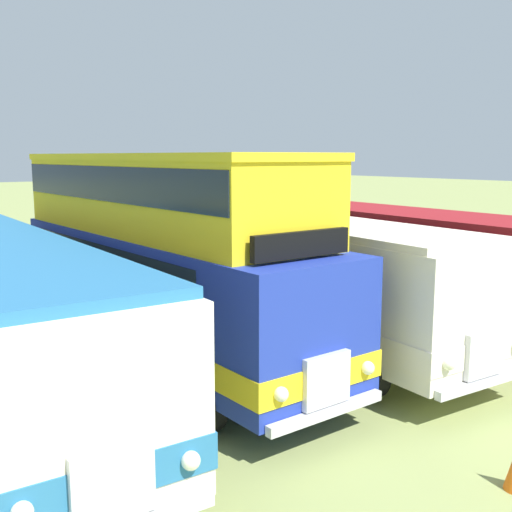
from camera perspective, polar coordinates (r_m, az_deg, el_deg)
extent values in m
plane|color=#8C9956|center=(12.41, -22.68, -12.44)|extent=(200.00, 200.00, 0.00)
cube|color=#19232D|center=(6.49, -13.90, -9.77)|extent=(2.20, 0.17, 0.90)
cube|color=silver|center=(6.90, -13.14, -19.91)|extent=(0.90, 0.15, 0.80)
sphere|color=#EAEACC|center=(7.21, -6.06, -18.35)|extent=(0.22, 0.22, 0.22)
cylinder|color=black|center=(8.91, -9.75, -16.97)|extent=(0.31, 1.05, 1.04)
cylinder|color=silver|center=(8.96, -8.83, -16.77)|extent=(0.03, 0.36, 0.36)
cylinder|color=black|center=(15.88, -21.34, -5.68)|extent=(0.31, 1.05, 1.04)
cylinder|color=silver|center=(15.91, -20.81, -5.62)|extent=(0.03, 0.36, 0.36)
cube|color=#1E339E|center=(13.11, -8.29, -2.89)|extent=(2.77, 9.66, 2.30)
cube|color=yellow|center=(13.25, -8.23, -5.43)|extent=(2.82, 9.70, 0.44)
cube|color=#19232D|center=(13.34, -9.19, -0.08)|extent=(2.74, 7.26, 0.76)
cube|color=#19232D|center=(9.22, 6.22, -3.88)|extent=(2.20, 0.16, 0.90)
cube|color=silver|center=(9.50, 6.56, -11.36)|extent=(0.90, 0.15, 0.80)
cube|color=silver|center=(9.67, 6.63, -14.18)|extent=(2.30, 0.21, 0.16)
sphere|color=#EAEACC|center=(10.11, 10.33, -10.17)|extent=(0.22, 0.22, 0.22)
sphere|color=#EAEACC|center=(8.93, 2.34, -12.68)|extent=(0.22, 0.22, 0.22)
cube|color=yellow|center=(13.07, -9.03, 5.47)|extent=(2.65, 8.76, 1.50)
cube|color=yellow|center=(13.04, -9.12, 9.07)|extent=(2.71, 8.86, 0.14)
cube|color=#19232D|center=(13.05, -9.06, 6.79)|extent=(2.69, 8.66, 0.68)
cube|color=black|center=(9.43, 4.25, 1.09)|extent=(1.90, 0.17, 0.40)
cylinder|color=black|center=(11.57, 4.90, -10.56)|extent=(0.31, 1.05, 1.04)
cylinder|color=silver|center=(11.67, 5.45, -10.40)|extent=(0.03, 0.36, 0.36)
cylinder|color=black|center=(10.26, -4.90, -13.22)|extent=(0.31, 1.05, 1.04)
cylinder|color=silver|center=(10.19, -5.63, -13.40)|extent=(0.03, 0.36, 0.36)
cylinder|color=black|center=(16.48, -9.82, -4.64)|extent=(0.31, 1.05, 1.04)
cylinder|color=silver|center=(16.54, -9.36, -4.57)|extent=(0.03, 0.36, 0.36)
cylinder|color=black|center=(15.58, -17.36, -5.73)|extent=(0.31, 1.05, 1.04)
cylinder|color=silver|center=(15.53, -17.88, -5.81)|extent=(0.03, 0.36, 0.36)
cube|color=silver|center=(14.97, 3.62, -1.30)|extent=(3.14, 11.00, 2.30)
cube|color=silver|center=(15.09, 3.59, -3.54)|extent=(3.18, 11.04, 0.44)
cube|color=#19232D|center=(15.19, 2.75, 1.16)|extent=(3.02, 8.60, 0.76)
cube|color=#19232D|center=(11.05, 20.29, -2.21)|extent=(2.20, 0.23, 0.90)
cube|color=silver|center=(11.29, 20.38, -8.53)|extent=(0.91, 0.17, 0.80)
cube|color=silver|center=(11.43, 20.36, -10.95)|extent=(2.30, 0.28, 0.16)
sphere|color=#EAEACC|center=(10.61, 17.44, -9.51)|extent=(0.22, 0.22, 0.22)
cube|color=silver|center=(14.80, 3.66, 3.35)|extent=(3.07, 10.59, 0.14)
cylinder|color=black|center=(13.30, 17.57, -8.32)|extent=(0.34, 1.05, 1.04)
cylinder|color=silver|center=(13.41, 17.99, -8.19)|extent=(0.04, 0.36, 0.36)
cylinder|color=black|center=(11.70, 10.18, -10.45)|extent=(0.34, 1.05, 1.04)
cylinder|color=silver|center=(11.61, 9.62, -10.60)|extent=(0.04, 0.36, 0.36)
cylinder|color=black|center=(18.78, -0.12, -2.78)|extent=(0.34, 1.05, 1.04)
cylinder|color=silver|center=(18.86, 0.27, -2.73)|extent=(0.04, 0.36, 0.36)
cylinder|color=black|center=(17.69, -6.43, -3.60)|extent=(0.34, 1.05, 1.04)
cylinder|color=silver|center=(17.62, -6.87, -3.65)|extent=(0.04, 0.36, 0.36)
cube|color=maroon|center=(17.34, 12.56, -0.05)|extent=(2.82, 10.11, 2.30)
cube|color=maroon|center=(17.45, 12.49, -1.99)|extent=(2.87, 10.15, 0.44)
cube|color=#19232D|center=(17.53, 11.68, 2.06)|extent=(2.78, 7.71, 0.76)
cube|color=maroon|center=(17.19, 12.70, 3.97)|extent=(2.77, 9.71, 0.14)
cylinder|color=black|center=(14.59, 19.05, -6.84)|extent=(0.31, 1.05, 1.04)
cylinder|color=silver|center=(14.47, 18.69, -6.95)|extent=(0.03, 0.36, 0.36)
cylinder|color=black|center=(20.60, 8.17, -1.80)|extent=(0.31, 1.05, 1.04)
cylinder|color=silver|center=(20.70, 8.48, -1.75)|extent=(0.03, 0.36, 0.36)
cylinder|color=black|center=(19.16, 3.05, -2.55)|extent=(0.31, 1.05, 1.04)
cylinder|color=silver|center=(19.07, 2.69, -2.61)|extent=(0.03, 0.36, 0.36)
cylinder|color=#8C704C|center=(23.98, -18.65, -0.63)|extent=(0.08, 0.08, 1.05)
cylinder|color=#8C704C|center=(27.90, -0.86, 1.19)|extent=(0.08, 0.08, 1.05)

